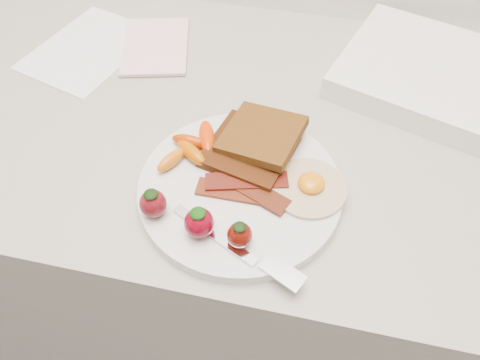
# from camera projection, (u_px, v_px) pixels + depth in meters

# --- Properties ---
(counter) EXTENTS (2.00, 0.60, 0.90)m
(counter) POSITION_uv_depth(u_px,v_px,m) (242.00, 258.00, 1.07)
(counter) COLOR gray
(counter) RESTS_ON ground
(plate) EXTENTS (0.27, 0.27, 0.02)m
(plate) POSITION_uv_depth(u_px,v_px,m) (240.00, 189.00, 0.62)
(plate) COLOR silver
(plate) RESTS_ON counter
(toast_lower) EXTENTS (0.13, 0.13, 0.01)m
(toast_lower) POSITION_uv_depth(u_px,v_px,m) (250.00, 150.00, 0.64)
(toast_lower) COLOR black
(toast_lower) RESTS_ON plate
(toast_upper) EXTENTS (0.12, 0.12, 0.02)m
(toast_upper) POSITION_uv_depth(u_px,v_px,m) (262.00, 135.00, 0.64)
(toast_upper) COLOR #3B1F06
(toast_upper) RESTS_ON toast_lower
(fried_egg) EXTENTS (0.11, 0.11, 0.02)m
(fried_egg) POSITION_uv_depth(u_px,v_px,m) (310.00, 187.00, 0.61)
(fried_egg) COLOR beige
(fried_egg) RESTS_ON plate
(bacon_strips) EXTENTS (0.13, 0.07, 0.01)m
(bacon_strips) POSITION_uv_depth(u_px,v_px,m) (245.00, 187.00, 0.61)
(bacon_strips) COLOR #4A150F
(bacon_strips) RESTS_ON plate
(baby_carrots) EXTENTS (0.08, 0.11, 0.02)m
(baby_carrots) POSITION_uv_depth(u_px,v_px,m) (192.00, 147.00, 0.64)
(baby_carrots) COLOR #B93300
(baby_carrots) RESTS_ON plate
(strawberries) EXTENTS (0.15, 0.05, 0.04)m
(strawberries) POSITION_uv_depth(u_px,v_px,m) (193.00, 219.00, 0.56)
(strawberries) COLOR #600C14
(strawberries) RESTS_ON plate
(fork) EXTENTS (0.18, 0.09, 0.00)m
(fork) POSITION_uv_depth(u_px,v_px,m) (244.00, 251.00, 0.55)
(fork) COLOR white
(fork) RESTS_ON plate
(paper_sheet) EXTENTS (0.22, 0.25, 0.00)m
(paper_sheet) POSITION_uv_depth(u_px,v_px,m) (89.00, 49.00, 0.82)
(paper_sheet) COLOR white
(paper_sheet) RESTS_ON counter
(notepad) EXTENTS (0.15, 0.18, 0.01)m
(notepad) POSITION_uv_depth(u_px,v_px,m) (156.00, 46.00, 0.82)
(notepad) COLOR silver
(notepad) RESTS_ON paper_sheet
(appliance) EXTENTS (0.36, 0.32, 0.04)m
(appliance) POSITION_uv_depth(u_px,v_px,m) (439.00, 77.00, 0.75)
(appliance) COLOR white
(appliance) RESTS_ON counter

